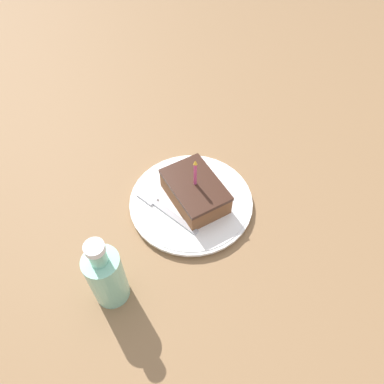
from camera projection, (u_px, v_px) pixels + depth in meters
name	position (u px, v px, depth m)	size (l,w,h in m)	color
ground_plane	(195.00, 216.00, 0.82)	(2.40, 2.40, 0.04)	olive
plate	(192.00, 202.00, 0.81)	(0.26, 0.26, 0.02)	white
cake_slice	(195.00, 191.00, 0.78)	(0.10, 0.14, 0.12)	brown
fork	(163.00, 208.00, 0.78)	(0.07, 0.16, 0.00)	#B2B2B7
bottle	(106.00, 276.00, 0.64)	(0.06, 0.06, 0.17)	#8CD1B2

